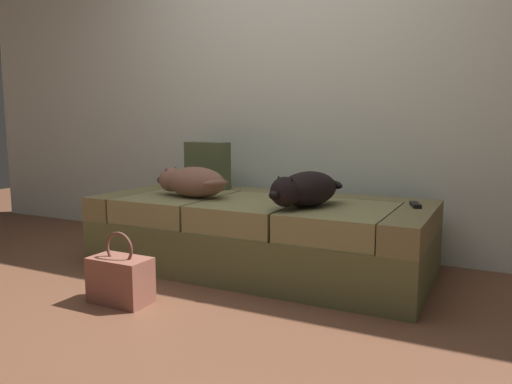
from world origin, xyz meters
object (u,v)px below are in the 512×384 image
(dog_dark, at_px, (304,189))
(tv_remote, at_px, (415,205))
(dog_tan, at_px, (191,182))
(throw_pillow, at_px, (207,165))
(handbag, at_px, (120,279))
(couch, at_px, (260,234))

(dog_dark, distance_m, tv_remote, 0.65)
(dog_tan, xyz_separation_m, throw_pillow, (-0.13, 0.40, 0.07))
(tv_remote, distance_m, handbag, 1.69)
(couch, distance_m, handbag, 0.96)
(dog_tan, height_order, dog_dark, dog_dark)
(tv_remote, bearing_deg, dog_dark, -171.60)
(dog_tan, bearing_deg, couch, 16.65)
(throw_pillow, relative_size, handbag, 0.90)
(couch, height_order, handbag, couch)
(couch, bearing_deg, handbag, -113.20)
(tv_remote, bearing_deg, throw_pillow, 155.75)
(couch, bearing_deg, dog_tan, -163.35)
(dog_tan, relative_size, dog_dark, 1.00)
(dog_dark, bearing_deg, handbag, -135.92)
(tv_remote, height_order, throw_pillow, throw_pillow)
(couch, bearing_deg, throw_pillow, 154.28)
(throw_pillow, bearing_deg, handbag, -80.77)
(dog_tan, xyz_separation_m, handbag, (0.06, -0.75, -0.43))
(dog_tan, distance_m, tv_remote, 1.40)
(couch, bearing_deg, dog_dark, -23.55)
(dog_dark, relative_size, throw_pillow, 1.72)
(dog_tan, xyz_separation_m, tv_remote, (1.37, 0.27, -0.09))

